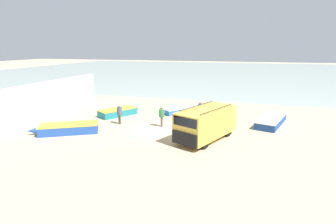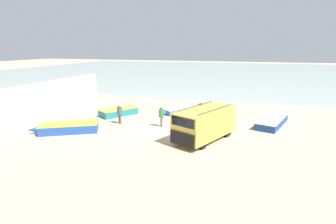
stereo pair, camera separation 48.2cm
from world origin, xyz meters
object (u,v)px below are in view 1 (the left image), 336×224
Objects in this scene: fishing_rowboat_1 at (177,110)px; fisherman_0 at (217,113)px; parked_van at (206,123)px; fishing_rowboat_3 at (272,120)px; fisherman_3 at (162,115)px; fisherman_2 at (119,112)px; fishing_rowboat_2 at (119,112)px; fisherman_1 at (200,109)px; fishing_rowboat_0 at (67,128)px.

fisherman_0 is at bearing 93.92° from fishing_rowboat_1.
fishing_rowboat_3 is (4.74, 5.28, -0.90)m from parked_van.
fishing_rowboat_3 is at bearing 168.52° from fisherman_3.
fisherman_2 reaches higher than fishing_rowboat_1.
fishing_rowboat_2 is at bearing -74.64° from fisherman_0.
fisherman_3 reaches higher than fishing_rowboat_1.
fishing_rowboat_3 is (8.56, -1.41, 0.04)m from fishing_rowboat_1.
fisherman_3 reaches higher than fishing_rowboat_3.
fisherman_0 is 8.05m from fisherman_2.
parked_van is at bearing 68.76° from fishing_rowboat_1.
fishing_rowboat_2 reaches higher than fishing_rowboat_1.
fisherman_1 is at bearing 140.29° from fisherman_2.
fisherman_1 reaches higher than fisherman_2.
fisherman_2 is (-12.16, -3.57, 0.69)m from fishing_rowboat_3.
fishing_rowboat_3 is (13.54, 1.00, -0.02)m from fishing_rowboat_2.
fisherman_2 is (-3.60, -4.98, 0.72)m from fishing_rowboat_1.
parked_van reaches higher than fishing_rowboat_1.
fisherman_3 is at bearing -179.76° from fishing_rowboat_0.
fisherman_1 is (8.98, 6.22, 0.68)m from fishing_rowboat_0.
parked_van reaches higher than fisherman_3.
fishing_rowboat_3 reaches higher than fishing_rowboat_1.
fisherman_3 is at bearing 128.13° from fishing_rowboat_3.
fishing_rowboat_0 is at bearing -57.77° from parked_van.
fishing_rowboat_1 is 3.38m from fisherman_1.
fisherman_1 is (-1.55, 0.96, 0.03)m from fisherman_0.
fisherman_3 is (-3.85, 2.00, -0.20)m from parked_van.
fisherman_2 is (-7.79, -2.04, 0.01)m from fisherman_0.
fisherman_0 is at bearing -61.35° from fishing_rowboat_2.
fisherman_0 is at bearing 177.76° from fishing_rowboat_0.
fishing_rowboat_0 is 16.38m from fishing_rowboat_3.
parked_van is 4.86m from fisherman_1.
fishing_rowboat_2 is 2.47× the size of fisherman_3.
fisherman_2 reaches higher than fishing_rowboat_3.
parked_van is at bearing 155.31° from fishing_rowboat_3.
fishing_rowboat_1 is at bearing -126.45° from parked_van.
fishing_rowboat_1 is at bearing -122.73° from fisherman_3.
fishing_rowboat_2 is 13.58m from fishing_rowboat_3.
fisherman_2 is at bearing -159.28° from fishing_rowboat_0.
fishing_rowboat_0 is 3.06× the size of fisherman_0.
fishing_rowboat_0 reaches higher than fishing_rowboat_1.
fishing_rowboat_1 is 2.11× the size of fisherman_2.
fisherman_3 is (-4.21, -1.75, 0.02)m from fisherman_0.
fisherman_2 is at bearing 0.27° from fisherman_1.
fishing_rowboat_2 is (-4.98, -2.41, 0.06)m from fishing_rowboat_1.
parked_van is 10.32m from fishing_rowboat_0.
parked_van is 3.31× the size of fisherman_2.
fishing_rowboat_0 is 3.04× the size of fisherman_2.
fisherman_3 is (-8.59, -3.28, 0.70)m from fishing_rowboat_3.
parked_van reaches higher than fishing_rowboat_3.
fishing_rowboat_2 is at bearing 111.43° from fishing_rowboat_3.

